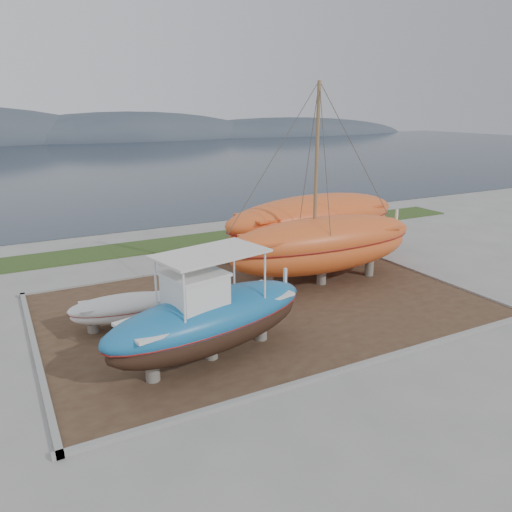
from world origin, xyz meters
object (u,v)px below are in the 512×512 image
orange_sailboat (325,188)px  orange_bare_hull (314,230)px  blue_caique (210,307)px  white_dinghy (125,312)px

orange_sailboat → orange_bare_hull: orange_sailboat is taller
blue_caique → orange_bare_hull: (9.25, 7.49, -0.06)m
blue_caique → white_dinghy: blue_caique is taller
blue_caique → orange_sailboat: 9.14m
blue_caique → white_dinghy: size_ratio=1.85×
blue_caique → white_dinghy: bearing=104.2°
white_dinghy → orange_bare_hull: (11.18, 3.62, 1.17)m
white_dinghy → blue_caique: bearing=-57.3°
blue_caique → orange_sailboat: (7.57, 4.31, 2.76)m
orange_sailboat → blue_caique: bearing=-148.9°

